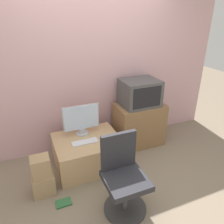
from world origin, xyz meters
TOP-DOWN VIEW (x-y plane):
  - ground_plane at (0.00, 0.00)m, footprint 12.00×12.00m
  - wall_back at (0.00, 1.32)m, footprint 4.40×0.05m
  - desk at (-0.29, 0.74)m, footprint 0.92×0.75m
  - side_stand at (0.69, 0.98)m, footprint 0.78×0.49m
  - main_monitor at (-0.31, 0.91)m, footprint 0.53×0.18m
  - keyboard at (-0.34, 0.67)m, footprint 0.36×0.12m
  - mouse at (-0.08, 0.70)m, footprint 0.07×0.04m
  - crt_tv at (0.67, 0.99)m, footprint 0.58×0.47m
  - office_chair at (-0.13, -0.15)m, footprint 0.49×0.49m
  - cardboard_box_lower at (-0.96, 0.41)m, footprint 0.27×0.21m
  - cardboard_box_upper at (-0.96, 0.41)m, footprint 0.22×0.19m
  - book at (-0.77, 0.15)m, footprint 0.18×0.12m

SIDE VIEW (x-z plane):
  - ground_plane at x=0.00m, z-range 0.00..0.00m
  - book at x=-0.77m, z-range 0.00..0.02m
  - cardboard_box_lower at x=-0.96m, z-range 0.00..0.27m
  - desk at x=-0.29m, z-range 0.00..0.44m
  - side_stand at x=0.69m, z-range 0.00..0.71m
  - office_chair at x=-0.13m, z-range -0.05..0.85m
  - cardboard_box_upper at x=-0.96m, z-range 0.27..0.54m
  - keyboard at x=-0.34m, z-range 0.44..0.45m
  - mouse at x=-0.08m, z-range 0.44..0.47m
  - main_monitor at x=-0.31m, z-range 0.44..0.89m
  - crt_tv at x=0.67m, z-range 0.71..1.12m
  - wall_back at x=0.00m, z-range 0.00..2.60m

